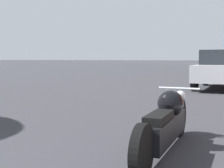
% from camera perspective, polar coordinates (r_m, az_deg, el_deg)
% --- Properties ---
extents(motorcycle, '(0.62, 2.53, 0.78)m').
position_cam_1_polar(motorcycle, '(4.14, 9.89, -6.98)').
color(motorcycle, black).
rests_on(motorcycle, ground_plane).
extents(parked_car_silver, '(1.79, 4.41, 1.54)m').
position_cam_1_polar(parked_car_silver, '(13.28, 19.29, 2.61)').
color(parked_car_silver, '#BCBCC1').
rests_on(parked_car_silver, ground_plane).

